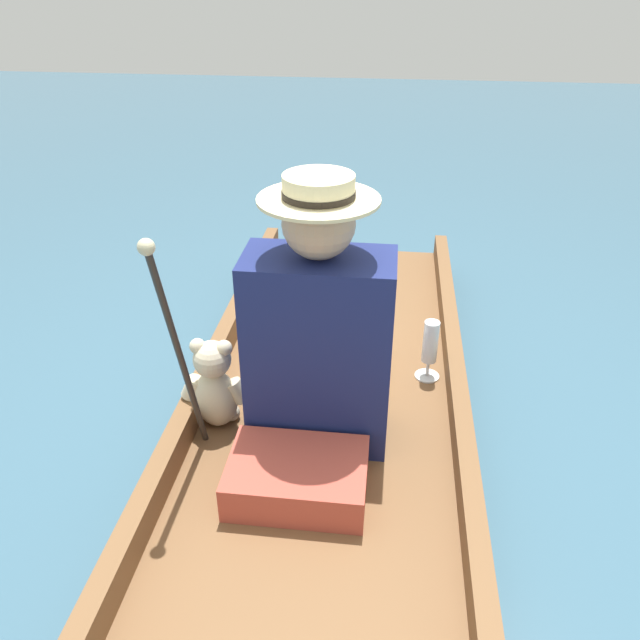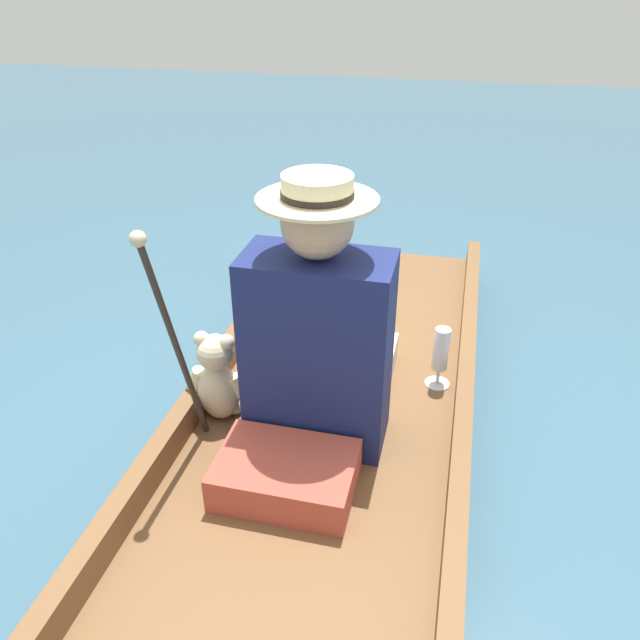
{
  "view_description": "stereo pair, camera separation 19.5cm",
  "coord_description": "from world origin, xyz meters",
  "px_view_note": "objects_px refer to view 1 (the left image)",
  "views": [
    {
      "loc": [
        0.18,
        -1.64,
        1.54
      ],
      "look_at": [
        -0.02,
        0.03,
        0.56
      ],
      "focal_mm": 35.0,
      "sensor_mm": 36.0,
      "label": 1
    },
    {
      "loc": [
        0.38,
        -1.61,
        1.54
      ],
      "look_at": [
        -0.02,
        0.03,
        0.56
      ],
      "focal_mm": 35.0,
      "sensor_mm": 36.0,
      "label": 2
    }
  ],
  "objects_px": {
    "teddy_bear": "(215,385)",
    "walking_cane": "(175,340)",
    "wine_glass": "(430,345)",
    "seated_person": "(321,339)"
  },
  "relations": [
    {
      "from": "seated_person",
      "to": "teddy_bear",
      "type": "bearing_deg",
      "value": -175.25
    },
    {
      "from": "wine_glass",
      "to": "walking_cane",
      "type": "distance_m",
      "value": 1.03
    },
    {
      "from": "teddy_bear",
      "to": "wine_glass",
      "type": "xyz_separation_m",
      "value": [
        0.73,
        0.37,
        -0.02
      ]
    },
    {
      "from": "wine_glass",
      "to": "teddy_bear",
      "type": "bearing_deg",
      "value": -153.35
    },
    {
      "from": "walking_cane",
      "to": "wine_glass",
      "type": "bearing_deg",
      "value": 38.48
    },
    {
      "from": "seated_person",
      "to": "teddy_bear",
      "type": "xyz_separation_m",
      "value": [
        -0.35,
        -0.05,
        -0.18
      ]
    },
    {
      "from": "seated_person",
      "to": "walking_cane",
      "type": "xyz_separation_m",
      "value": [
        -0.38,
        -0.28,
        0.14
      ]
    },
    {
      "from": "wine_glass",
      "to": "seated_person",
      "type": "bearing_deg",
      "value": -139.73
    },
    {
      "from": "teddy_bear",
      "to": "walking_cane",
      "type": "distance_m",
      "value": 0.4
    },
    {
      "from": "seated_person",
      "to": "wine_glass",
      "type": "relative_size",
      "value": 3.68
    }
  ]
}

